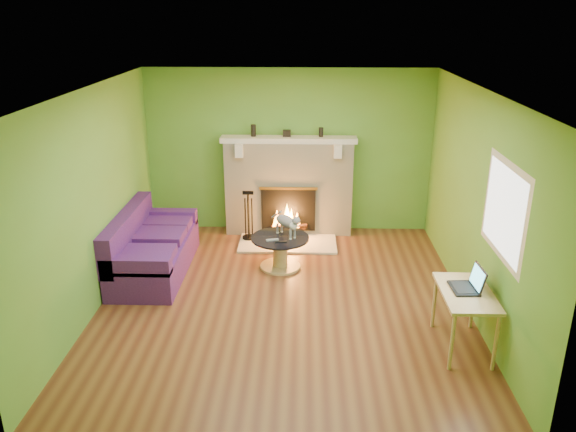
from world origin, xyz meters
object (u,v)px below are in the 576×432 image
object	(u,v)px
sofa	(150,249)
desk	(466,298)
coffee_table	(280,250)
cat	(286,224)

from	to	relation	value
sofa	desk	world-z (taller)	sofa
coffee_table	cat	world-z (taller)	cat
sofa	desk	size ratio (longest dim) A/B	2.11
coffee_table	desk	size ratio (longest dim) A/B	0.90
sofa	cat	bearing A→B (deg)	6.85
sofa	coffee_table	size ratio (longest dim) A/B	2.36
coffee_table	sofa	bearing A→B (deg)	-174.44
desk	cat	bearing A→B (deg)	134.60
desk	cat	distance (m)	2.78
cat	coffee_table	bearing A→B (deg)	171.57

